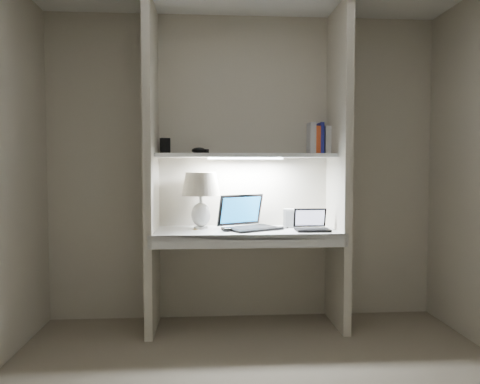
{
  "coord_description": "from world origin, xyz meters",
  "views": [
    {
      "loc": [
        -0.3,
        -2.39,
        1.25
      ],
      "look_at": [
        -0.06,
        1.05,
        1.07
      ],
      "focal_mm": 35.0,
      "sensor_mm": 36.0,
      "label": 1
    }
  ],
  "objects": [
    {
      "name": "shelf_gadget",
      "position": [
        -0.37,
        1.39,
        1.39
      ],
      "size": [
        0.13,
        0.11,
        0.05
      ],
      "primitive_type": "ellipsoid",
      "rotation": [
        0.0,
        0.0,
        -0.2
      ],
      "color": "black",
      "rests_on": "shelf"
    },
    {
      "name": "speaker",
      "position": [
        0.37,
        1.31,
        0.85
      ],
      "size": [
        0.13,
        0.11,
        0.15
      ],
      "primitive_type": "cube",
      "rotation": [
        0.0,
        0.0,
        -0.31
      ],
      "color": "silver",
      "rests_on": "desk"
    },
    {
      "name": "strip_light",
      "position": [
        0.0,
        1.32,
        1.33
      ],
      "size": [
        0.6,
        0.04,
        0.02
      ],
      "primitive_type": "cube",
      "color": "white",
      "rests_on": "shelf"
    },
    {
      "name": "mouse",
      "position": [
        -0.15,
        1.12,
        0.79
      ],
      "size": [
        0.11,
        0.09,
        0.04
      ],
      "primitive_type": "ellipsoid",
      "rotation": [
        0.0,
        0.0,
        0.39
      ],
      "color": "black",
      "rests_on": "desk"
    },
    {
      "name": "laptop_main",
      "position": [
        0.02,
        1.28,
        0.83
      ],
      "size": [
        0.52,
        0.5,
        0.27
      ],
      "rotation": [
        0.0,
        0.0,
        0.5
      ],
      "color": "black",
      "rests_on": "desk"
    },
    {
      "name": "cable_coil",
      "position": [
        0.3,
        1.29,
        0.78
      ],
      "size": [
        0.12,
        0.12,
        0.01
      ],
      "primitive_type": "torus",
      "rotation": [
        0.0,
        0.0,
        0.33
      ],
      "color": "black",
      "rests_on": "desk"
    },
    {
      "name": "laptop_netbook",
      "position": [
        0.5,
        1.15,
        0.81
      ],
      "size": [
        0.26,
        0.23,
        0.17
      ],
      "rotation": [
        0.0,
        0.0,
        -0.01
      ],
      "color": "black",
      "rests_on": "desk"
    },
    {
      "name": "alcove_panel_right",
      "position": [
        0.73,
        1.23,
        1.25
      ],
      "size": [
        0.06,
        0.55,
        2.5
      ],
      "primitive_type": "cube",
      "color": "beige",
      "rests_on": "floor"
    },
    {
      "name": "shelf_box",
      "position": [
        -0.64,
        1.41,
        1.43
      ],
      "size": [
        0.09,
        0.07,
        0.13
      ],
      "primitive_type": "cube",
      "rotation": [
        0.0,
        0.0,
        0.32
      ],
      "color": "black",
      "rests_on": "shelf"
    },
    {
      "name": "back_wall",
      "position": [
        0.0,
        1.5,
        1.25
      ],
      "size": [
        3.2,
        0.01,
        2.5
      ],
      "primitive_type": "cube",
      "color": "beige",
      "rests_on": "floor"
    },
    {
      "name": "desk_apron",
      "position": [
        0.0,
        0.96,
        0.72
      ],
      "size": [
        1.46,
        0.03,
        0.1
      ],
      "primitive_type": "cube",
      "color": "silver",
      "rests_on": "desk"
    },
    {
      "name": "table_lamp",
      "position": [
        -0.35,
        1.3,
        1.07
      ],
      "size": [
        0.31,
        0.31,
        0.45
      ],
      "color": "white",
      "rests_on": "desk"
    },
    {
      "name": "shelf",
      "position": [
        0.0,
        1.32,
        1.35
      ],
      "size": [
        1.4,
        0.36,
        0.03
      ],
      "primitive_type": "cube",
      "color": "silver",
      "rests_on": "back_wall"
    },
    {
      "name": "sticky_note",
      "position": [
        -0.38,
        1.28,
        0.77
      ],
      "size": [
        0.09,
        0.09,
        0.0
      ],
      "primitive_type": "cube",
      "rotation": [
        0.0,
        0.0,
        0.39
      ],
      "color": "yellow",
      "rests_on": "desk"
    },
    {
      "name": "desk",
      "position": [
        0.0,
        1.23,
        0.75
      ],
      "size": [
        1.4,
        0.55,
        0.04
      ],
      "primitive_type": "cube",
      "color": "white",
      "rests_on": "alcove_panel_left"
    },
    {
      "name": "alcove_panel_left",
      "position": [
        -0.73,
        1.23,
        1.25
      ],
      "size": [
        0.06,
        0.55,
        2.5
      ],
      "primitive_type": "cube",
      "color": "beige",
      "rests_on": "floor"
    },
    {
      "name": "book_row",
      "position": [
        0.65,
        1.43,
        1.49
      ],
      "size": [
        0.24,
        0.17,
        0.26
      ],
      "color": "white",
      "rests_on": "shelf"
    }
  ]
}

